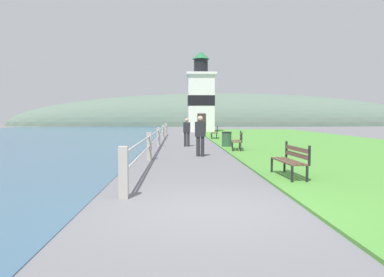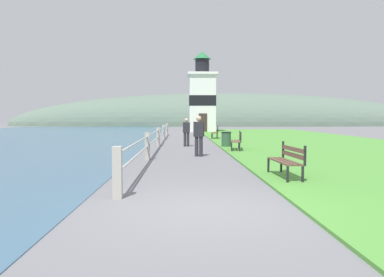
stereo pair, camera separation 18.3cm
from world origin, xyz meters
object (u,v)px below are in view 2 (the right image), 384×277
at_px(park_bench_midway, 237,140).
at_px(person_by_railing, 199,134).
at_px(park_bench_near, 288,159).
at_px(trash_bin, 226,140).
at_px(person_strolling, 186,131).
at_px(park_bench_far, 216,132).
at_px(lighthouse, 202,98).

relative_size(park_bench_midway, person_by_railing, 1.07).
height_order(park_bench_near, trash_bin, park_bench_near).
xyz_separation_m(park_bench_midway, person_strolling, (-2.39, 2.80, 0.31)).
relative_size(park_bench_midway, person_strolling, 1.15).
xyz_separation_m(park_bench_far, person_by_railing, (-1.84, -12.05, 0.37)).
xyz_separation_m(park_bench_near, person_by_railing, (-2.05, 5.70, 0.37)).
distance_m(park_bench_midway, person_by_railing, 3.15).
bearing_deg(park_bench_far, person_by_railing, 87.95).
bearing_deg(person_strolling, park_bench_near, -163.59).
height_order(park_bench_far, person_strolling, person_strolling).
xyz_separation_m(person_strolling, trash_bin, (2.11, -0.80, -0.42)).
relative_size(park_bench_near, person_by_railing, 1.03).
height_order(park_bench_midway, trash_bin, park_bench_midway).
bearing_deg(park_bench_near, trash_bin, -90.43).
relative_size(park_bench_near, lighthouse, 0.20).
bearing_deg(park_bench_far, park_bench_midway, 97.37).
bearing_deg(trash_bin, park_bench_midway, -81.83).
relative_size(park_bench_far, person_strolling, 1.20).
bearing_deg(park_bench_midway, person_by_railing, 58.47).
bearing_deg(park_bench_midway, park_bench_far, -81.84).
height_order(park_bench_near, park_bench_far, same).
relative_size(park_bench_near, park_bench_far, 0.92).
xyz_separation_m(park_bench_near, person_strolling, (-2.48, 10.93, 0.31)).
xyz_separation_m(park_bench_near, park_bench_far, (-0.22, 17.75, 0.00)).
height_order(park_bench_midway, park_bench_far, same).
relative_size(park_bench_midway, park_bench_far, 0.96).
relative_size(park_bench_far, lighthouse, 0.21).
bearing_deg(park_bench_far, lighthouse, -82.40).
height_order(park_bench_near, park_bench_midway, same).
bearing_deg(lighthouse, person_strolling, -95.70).
bearing_deg(person_strolling, trash_bin, -107.19).
distance_m(park_bench_near, park_bench_far, 17.75).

